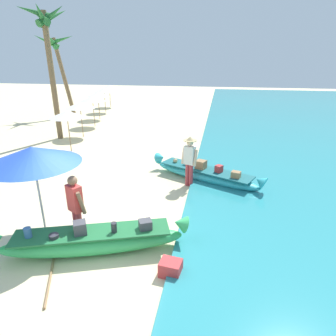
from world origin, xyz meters
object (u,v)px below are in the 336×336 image
Objects in this scene: boat_green_foreground at (93,241)px; cooler_box at (171,268)px; person_tourist_customer at (76,206)px; patio_umbrella_large at (32,156)px; palm_tree_leaning_seaward at (47,36)px; paddle at (52,269)px; boat_cyan_midground at (205,174)px; person_vendor_hatted at (190,158)px; palm_tree_tall_inland at (57,51)px.

cooler_box is (1.84, -0.41, -0.14)m from boat_green_foreground.
patio_umbrella_large is at bearing 174.69° from person_tourist_customer.
palm_tree_leaning_seaward reaches higher than person_tourist_customer.
paddle is (5.32, -9.79, -5.12)m from palm_tree_leaning_seaward.
cooler_box is (7.79, -9.48, -4.99)m from palm_tree_leaning_seaward.
paddle is (-0.63, -0.73, -0.28)m from boat_green_foreground.
boat_cyan_midground is 1.04m from person_vendor_hatted.
palm_tree_tall_inland is 0.88× the size of palm_tree_leaning_seaward.
paddle is (0.85, -1.17, -2.06)m from patio_umbrella_large.
patio_umbrella_large is 16.44m from palm_tree_tall_inland.
boat_cyan_midground is at bearing 43.81° from person_vendor_hatted.
person_vendor_hatted is (-0.53, -0.51, 0.74)m from boat_cyan_midground.
palm_tree_leaning_seaward reaches higher than boat_green_foreground.
patio_umbrella_large reaches higher than person_vendor_hatted.
boat_cyan_midground is at bearing 63.69° from boat_green_foreground.
boat_cyan_midground is 2.44× the size of person_tourist_customer.
palm_tree_tall_inland is (-10.60, 10.88, 3.56)m from person_vendor_hatted.
paddle is (-0.10, -1.09, -0.93)m from person_tourist_customer.
palm_tree_leaning_seaward is (-8.20, 4.53, 4.89)m from boat_cyan_midground.
cooler_box is at bearing -14.49° from patio_umbrella_large.
boat_green_foreground is 2.44× the size of person_vendor_hatted.
person_tourist_customer is 17.17m from palm_tree_tall_inland.
cooler_box is 0.28× the size of paddle.
palm_tree_tall_inland is (-8.88, 14.92, 4.26)m from boat_green_foreground.
person_tourist_customer is (-0.53, 0.36, 0.65)m from boat_green_foreground.
palm_tree_tall_inland is at bearing 116.60° from palm_tree_leaning_seaward.
person_vendor_hatted is at bearing -45.76° from palm_tree_tall_inland.
palm_tree_leaning_seaward is 12.27m from paddle.
boat_cyan_midground is at bearing -28.91° from palm_tree_leaning_seaward.
patio_umbrella_large reaches higher than boat_cyan_midground.
person_tourist_customer is at bearing -58.10° from palm_tree_leaning_seaward.
palm_tree_leaning_seaward is 15.16× the size of cooler_box.
boat_green_foreground is 9.84× the size of cooler_box.
person_tourist_customer is at bearing 169.63° from cooler_box.
person_tourist_customer reaches higher than cooler_box.
boat_cyan_midground is 15.81m from palm_tree_tall_inland.
paddle is at bearing -116.29° from person_vendor_hatted.
cooler_box is (3.32, -0.86, -1.93)m from patio_umbrella_large.
cooler_box is at bearing -18.00° from person_tourist_customer.
person_vendor_hatted is at bearing 58.54° from person_tourist_customer.
boat_green_foreground is 1.85× the size of patio_umbrella_large.
boat_cyan_midground is 5.83m from patio_umbrella_large.
person_vendor_hatted is at bearing 66.93° from boat_green_foreground.
patio_umbrella_large reaches higher than paddle.
patio_umbrella_large is at bearing 173.14° from cooler_box.
cooler_box is (2.37, -0.77, -0.80)m from person_tourist_customer.
patio_umbrella_large is at bearing -132.33° from boat_cyan_midground.
person_vendor_hatted is 0.30× the size of palm_tree_tall_inland.
palm_tree_tall_inland is at bearing 117.08° from patio_umbrella_large.
boat_green_foreground reaches higher than cooler_box.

